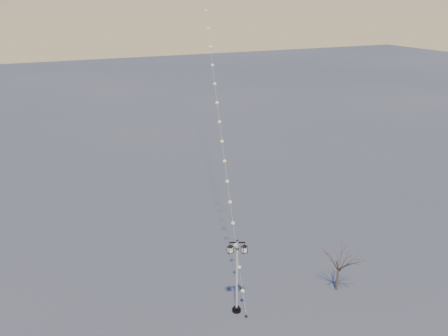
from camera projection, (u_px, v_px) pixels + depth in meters
ground at (250, 319)px, 32.38m from camera, size 300.00×300.00×0.00m
street_lamp at (237, 273)px, 32.07m from camera, size 1.37×0.86×5.68m
bare_tree at (339, 261)px, 34.80m from camera, size 2.11×2.11×3.49m
kite_train at (210, 22)px, 41.20m from camera, size 8.89×32.12×37.75m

